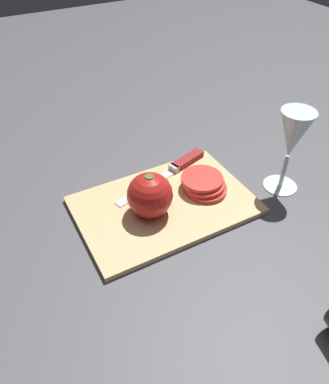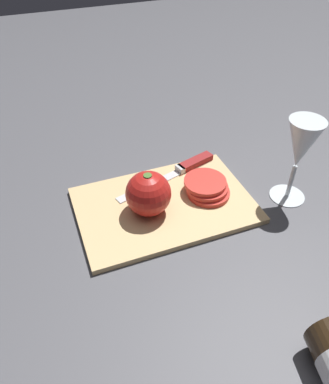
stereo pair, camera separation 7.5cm
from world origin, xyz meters
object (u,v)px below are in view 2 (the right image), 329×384
object	(u,v)px
knife	(187,166)
whole_tomato	(148,194)
tomato_slice_stack_near	(207,187)
wine_glass	(301,148)

from	to	relation	value
knife	whole_tomato	bearing A→B (deg)	22.10
whole_tomato	tomato_slice_stack_near	world-z (taller)	whole_tomato
tomato_slice_stack_near	knife	bearing A→B (deg)	93.09
whole_tomato	knife	size ratio (longest dim) A/B	0.36
knife	tomato_slice_stack_near	bearing A→B (deg)	76.76
whole_tomato	tomato_slice_stack_near	distance (m)	0.14
whole_tomato	knife	xyz separation A→B (m)	(0.13, 0.10, -0.04)
wine_glass	whole_tomato	world-z (taller)	wine_glass
wine_glass	tomato_slice_stack_near	world-z (taller)	wine_glass
wine_glass	whole_tomato	distance (m)	0.31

